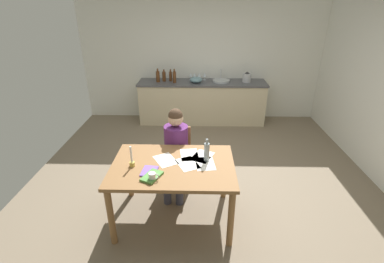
{
  "coord_description": "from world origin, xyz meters",
  "views": [
    {
      "loc": [
        -0.08,
        -3.55,
        2.43
      ],
      "look_at": [
        -0.16,
        -0.16,
        0.85
      ],
      "focal_mm": 26.05,
      "sensor_mm": 36.0,
      "label": 1
    }
  ],
  "objects_px": {
    "coffee_mug": "(153,177)",
    "wine_glass_back_left": "(194,75)",
    "book_cookery": "(152,176)",
    "wine_glass_back_right": "(191,75)",
    "wine_glass_by_kettle": "(199,75)",
    "wine_glass_near_sink": "(205,75)",
    "book_magazine": "(149,171)",
    "bottle_wine_red": "(171,76)",
    "mixing_bowl": "(196,80)",
    "candlestick": "(132,161)",
    "bottle_oil": "(158,76)",
    "wine_bottle_on_table": "(207,152)",
    "bottle_vinegar": "(164,76)",
    "chair_at_table": "(177,155)",
    "dining_table": "(173,172)",
    "sink_unit": "(221,81)",
    "stovetop_kettle": "(247,77)",
    "bottle_sauce": "(174,77)",
    "person_seated": "(176,147)"
  },
  "relations": [
    {
      "from": "bottle_sauce",
      "to": "wine_glass_back_right",
      "type": "height_order",
      "value": "bottle_sauce"
    },
    {
      "from": "candlestick",
      "to": "stovetop_kettle",
      "type": "distance_m",
      "value": 3.6
    },
    {
      "from": "coffee_mug",
      "to": "book_cookery",
      "type": "distance_m",
      "value": 0.06
    },
    {
      "from": "bottle_vinegar",
      "to": "coffee_mug",
      "type": "bearing_deg",
      "value": -85.5
    },
    {
      "from": "stovetop_kettle",
      "to": "wine_glass_near_sink",
      "type": "relative_size",
      "value": 1.43
    },
    {
      "from": "wine_glass_by_kettle",
      "to": "wine_glass_back_right",
      "type": "height_order",
      "value": "same"
    },
    {
      "from": "dining_table",
      "to": "bottle_oil",
      "type": "xyz_separation_m",
      "value": [
        -0.57,
        3.06,
        0.36
      ]
    },
    {
      "from": "book_magazine",
      "to": "bottle_wine_red",
      "type": "relative_size",
      "value": 0.85
    },
    {
      "from": "chair_at_table",
      "to": "bottle_vinegar",
      "type": "distance_m",
      "value": 2.5
    },
    {
      "from": "sink_unit",
      "to": "bottle_vinegar",
      "type": "relative_size",
      "value": 1.44
    },
    {
      "from": "bottle_sauce",
      "to": "wine_glass_by_kettle",
      "type": "xyz_separation_m",
      "value": [
        0.51,
        0.24,
        -0.01
      ]
    },
    {
      "from": "dining_table",
      "to": "book_cookery",
      "type": "xyz_separation_m",
      "value": [
        -0.2,
        -0.26,
        0.11
      ]
    },
    {
      "from": "wine_glass_near_sink",
      "to": "coffee_mug",
      "type": "bearing_deg",
      "value": -99.48
    },
    {
      "from": "wine_bottle_on_table",
      "to": "wine_glass_back_left",
      "type": "height_order",
      "value": "wine_glass_back_left"
    },
    {
      "from": "wine_bottle_on_table",
      "to": "stovetop_kettle",
      "type": "height_order",
      "value": "stovetop_kettle"
    },
    {
      "from": "stovetop_kettle",
      "to": "coffee_mug",
      "type": "bearing_deg",
      "value": -113.38
    },
    {
      "from": "book_cookery",
      "to": "wine_glass_back_right",
      "type": "distance_m",
      "value": 3.53
    },
    {
      "from": "wine_glass_by_kettle",
      "to": "wine_glass_back_left",
      "type": "xyz_separation_m",
      "value": [
        -0.1,
        0.0,
        0.0
      ]
    },
    {
      "from": "wine_glass_near_sink",
      "to": "stovetop_kettle",
      "type": "bearing_deg",
      "value": -9.67
    },
    {
      "from": "dining_table",
      "to": "bottle_vinegar",
      "type": "bearing_deg",
      "value": 98.23
    },
    {
      "from": "wine_glass_back_left",
      "to": "wine_bottle_on_table",
      "type": "bearing_deg",
      "value": -86.55
    },
    {
      "from": "candlestick",
      "to": "person_seated",
      "type": "bearing_deg",
      "value": 54.71
    },
    {
      "from": "wine_bottle_on_table",
      "to": "dining_table",
      "type": "bearing_deg",
      "value": -166.43
    },
    {
      "from": "candlestick",
      "to": "book_cookery",
      "type": "relative_size",
      "value": 1.03
    },
    {
      "from": "book_magazine",
      "to": "book_cookery",
      "type": "height_order",
      "value": "book_cookery"
    },
    {
      "from": "book_cookery",
      "to": "wine_glass_back_left",
      "type": "relative_size",
      "value": 1.55
    },
    {
      "from": "book_cookery",
      "to": "bottle_vinegar",
      "type": "xyz_separation_m",
      "value": [
        -0.25,
        3.39,
        0.23
      ]
    },
    {
      "from": "wine_glass_back_left",
      "to": "bottle_oil",
      "type": "bearing_deg",
      "value": -165.95
    },
    {
      "from": "person_seated",
      "to": "book_magazine",
      "type": "distance_m",
      "value": 0.77
    },
    {
      "from": "book_magazine",
      "to": "stovetop_kettle",
      "type": "xyz_separation_m",
      "value": [
        1.53,
        3.26,
        0.23
      ]
    },
    {
      "from": "bottle_oil",
      "to": "wine_glass_back_right",
      "type": "xyz_separation_m",
      "value": [
        0.68,
        0.19,
        -0.01
      ]
    },
    {
      "from": "coffee_mug",
      "to": "wine_glass_by_kettle",
      "type": "bearing_deg",
      "value": 82.4
    },
    {
      "from": "chair_at_table",
      "to": "wine_glass_back_right",
      "type": "distance_m",
      "value": 2.59
    },
    {
      "from": "book_magazine",
      "to": "stovetop_kettle",
      "type": "distance_m",
      "value": 3.61
    },
    {
      "from": "coffee_mug",
      "to": "mixing_bowl",
      "type": "bearing_deg",
      "value": 83.04
    },
    {
      "from": "coffee_mug",
      "to": "person_seated",
      "type": "bearing_deg",
      "value": 79.4
    },
    {
      "from": "wine_glass_back_right",
      "to": "dining_table",
      "type": "bearing_deg",
      "value": -91.93
    },
    {
      "from": "sink_unit",
      "to": "mixing_bowl",
      "type": "distance_m",
      "value": 0.54
    },
    {
      "from": "bottle_sauce",
      "to": "wine_glass_by_kettle",
      "type": "distance_m",
      "value": 0.57
    },
    {
      "from": "wine_bottle_on_table",
      "to": "mixing_bowl",
      "type": "bearing_deg",
      "value": 93.04
    },
    {
      "from": "mixing_bowl",
      "to": "wine_glass_back_right",
      "type": "distance_m",
      "value": 0.25
    },
    {
      "from": "chair_at_table",
      "to": "bottle_oil",
      "type": "xyz_separation_m",
      "value": [
        -0.56,
        2.34,
        0.54
      ]
    },
    {
      "from": "bottle_vinegar",
      "to": "wine_glass_back_left",
      "type": "relative_size",
      "value": 1.62
    },
    {
      "from": "chair_at_table",
      "to": "coffee_mug",
      "type": "height_order",
      "value": "chair_at_table"
    },
    {
      "from": "sink_unit",
      "to": "wine_glass_near_sink",
      "type": "bearing_deg",
      "value": 157.18
    },
    {
      "from": "coffee_mug",
      "to": "wine_glass_back_left",
      "type": "xyz_separation_m",
      "value": [
        0.37,
        3.56,
        0.2
      ]
    },
    {
      "from": "candlestick",
      "to": "bottle_oil",
      "type": "relative_size",
      "value": 0.87
    },
    {
      "from": "wine_glass_near_sink",
      "to": "wine_glass_back_right",
      "type": "height_order",
      "value": "same"
    },
    {
      "from": "person_seated",
      "to": "book_cookery",
      "type": "xyz_separation_m",
      "value": [
        -0.18,
        -0.83,
        0.09
      ]
    },
    {
      "from": "wine_bottle_on_table",
      "to": "bottle_oil",
      "type": "relative_size",
      "value": 0.99
    }
  ]
}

